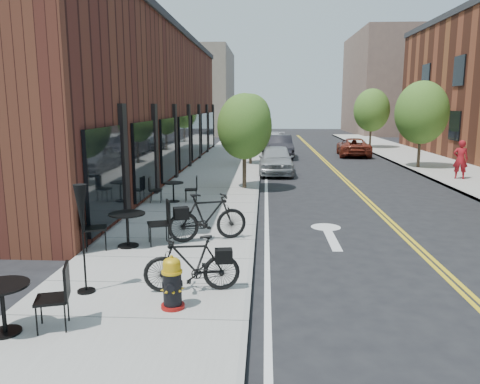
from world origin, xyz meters
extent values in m
plane|color=black|center=(0.00, 0.00, 0.00)|extent=(120.00, 120.00, 0.00)
cube|color=#9E9B93|center=(-2.00, 10.00, 0.06)|extent=(4.00, 70.00, 0.12)
cube|color=#431B15|center=(-6.50, 14.00, 3.50)|extent=(5.00, 28.00, 7.00)
cube|color=#726656|center=(-8.00, 48.00, 5.00)|extent=(8.00, 14.00, 10.00)
cube|color=brown|center=(16.00, 50.00, 6.00)|extent=(10.00, 16.00, 12.00)
cylinder|color=#382B1E|center=(-0.60, 9.00, 0.93)|extent=(0.16, 0.16, 1.61)
ellipsoid|color=#3A6921|center=(-0.60, 9.00, 2.61)|extent=(2.20, 2.20, 2.64)
cylinder|color=#382B1E|center=(-0.60, 17.00, 0.96)|extent=(0.16, 0.16, 1.68)
ellipsoid|color=#3A6921|center=(-0.60, 17.00, 2.72)|extent=(2.30, 2.30, 2.76)
cylinder|color=#382B1E|center=(-0.60, 25.00, 0.91)|extent=(0.16, 0.16, 1.57)
ellipsoid|color=#3A6921|center=(-0.60, 25.00, 2.54)|extent=(2.10, 2.10, 2.52)
cylinder|color=#382B1E|center=(-0.60, 33.00, 0.98)|extent=(0.16, 0.16, 1.71)
ellipsoid|color=#3A6921|center=(-0.60, 33.00, 2.79)|extent=(2.40, 2.40, 2.88)
cylinder|color=#382B1E|center=(8.60, 16.00, 1.03)|extent=(0.16, 0.16, 1.82)
ellipsoid|color=#3A6921|center=(8.60, 16.00, 3.06)|extent=(2.80, 2.80, 3.36)
cylinder|color=#382B1E|center=(8.60, 28.00, 1.03)|extent=(0.16, 0.16, 1.82)
ellipsoid|color=#3A6921|center=(8.60, 28.00, 3.06)|extent=(2.80, 2.80, 3.36)
cylinder|color=maroon|center=(-1.29, -2.59, 0.15)|extent=(0.49, 0.49, 0.06)
cylinder|color=black|center=(-1.29, -2.59, 0.45)|extent=(0.38, 0.38, 0.59)
cylinder|color=#C49612|center=(-1.29, -2.59, 0.75)|extent=(0.43, 0.43, 0.04)
cylinder|color=#C49612|center=(-1.29, -2.59, 0.83)|extent=(0.37, 0.37, 0.14)
ellipsoid|color=#C49612|center=(-1.29, -2.59, 0.91)|extent=(0.36, 0.36, 0.17)
cylinder|color=#C49612|center=(-1.29, -2.59, 1.00)|extent=(0.06, 0.06, 0.06)
imported|color=black|center=(-1.07, -1.87, 0.64)|extent=(1.80, 0.75, 1.05)
imported|color=black|center=(-1.18, 1.38, 0.72)|extent=(2.07, 1.23, 1.20)
cylinder|color=black|center=(-3.60, -3.60, 0.14)|extent=(0.57, 0.57, 0.03)
cylinder|color=black|center=(-3.60, -3.60, 0.49)|extent=(0.08, 0.08, 0.73)
cylinder|color=black|center=(-3.60, -3.60, 0.86)|extent=(0.99, 0.99, 0.03)
cylinder|color=black|center=(-3.02, 0.77, 0.14)|extent=(0.63, 0.63, 0.03)
cylinder|color=black|center=(-3.02, 0.77, 0.52)|extent=(0.09, 0.09, 0.79)
cylinder|color=black|center=(-3.02, 0.77, 0.92)|extent=(1.09, 1.09, 0.03)
cylinder|color=black|center=(-2.95, 6.05, 0.13)|extent=(0.46, 0.46, 0.03)
cylinder|color=black|center=(-2.95, 6.05, 0.46)|extent=(0.06, 0.06, 0.66)
cylinder|color=black|center=(-2.95, 6.05, 0.79)|extent=(0.79, 0.79, 0.03)
cylinder|color=black|center=(-2.99, -2.01, 0.14)|extent=(0.32, 0.32, 0.04)
cylinder|color=black|center=(-2.99, -2.01, 1.10)|extent=(0.04, 0.04, 1.91)
cone|color=black|center=(-2.99, -2.01, 1.68)|extent=(0.23, 0.23, 0.84)
imported|color=#979A9E|center=(0.80, 13.82, 0.73)|extent=(1.75, 4.29, 1.46)
imported|color=black|center=(1.20, 21.43, 0.74)|extent=(1.77, 4.53, 1.47)
imported|color=silver|center=(0.80, 27.11, 0.66)|extent=(2.39, 4.76, 1.33)
imported|color=maroon|center=(6.30, 22.61, 0.62)|extent=(2.40, 4.60, 1.24)
imported|color=maroon|center=(9.17, 11.92, 1.01)|extent=(0.74, 0.59, 1.77)
camera|label=1|loc=(0.23, -9.85, 3.46)|focal=35.00mm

